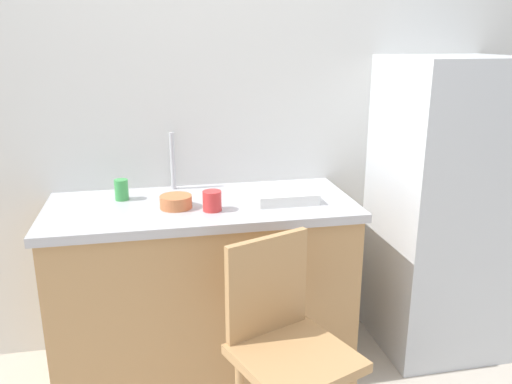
% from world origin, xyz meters
% --- Properties ---
extents(back_wall, '(4.80, 0.10, 2.63)m').
position_xyz_m(back_wall, '(0.00, 1.00, 1.31)').
color(back_wall, silver).
rests_on(back_wall, ground_plane).
extents(cabinet_base, '(1.38, 0.60, 0.83)m').
position_xyz_m(cabinet_base, '(-0.11, 0.65, 0.42)').
color(cabinet_base, tan).
rests_on(cabinet_base, ground_plane).
extents(countertop, '(1.42, 0.64, 0.04)m').
position_xyz_m(countertop, '(-0.11, 0.65, 0.85)').
color(countertop, '#B7B7BC').
rests_on(countertop, cabinet_base).
extents(faucet, '(0.02, 0.02, 0.29)m').
position_xyz_m(faucet, '(-0.22, 0.90, 1.02)').
color(faucet, '#B7B7BC').
rests_on(faucet, countertop).
extents(refrigerator, '(0.61, 0.61, 1.52)m').
position_xyz_m(refrigerator, '(1.14, 0.65, 0.76)').
color(refrigerator, silver).
rests_on(refrigerator, ground_plane).
extents(chair, '(0.52, 0.52, 0.89)m').
position_xyz_m(chair, '(0.14, 0.01, 0.50)').
color(chair, tan).
rests_on(chair, ground_plane).
extents(dish_tray, '(0.28, 0.20, 0.05)m').
position_xyz_m(dish_tray, '(0.28, 0.59, 0.90)').
color(dish_tray, white).
rests_on(dish_tray, countertop).
extents(terracotta_bowl, '(0.14, 0.14, 0.06)m').
position_xyz_m(terracotta_bowl, '(-0.22, 0.59, 0.90)').
color(terracotta_bowl, '#C67042').
rests_on(terracotta_bowl, countertop).
extents(cup_green, '(0.06, 0.06, 0.10)m').
position_xyz_m(cup_green, '(-0.47, 0.77, 0.92)').
color(cup_green, green).
rests_on(cup_green, countertop).
extents(cup_red, '(0.08, 0.08, 0.09)m').
position_xyz_m(cup_red, '(-0.07, 0.52, 0.92)').
color(cup_red, red).
rests_on(cup_red, countertop).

